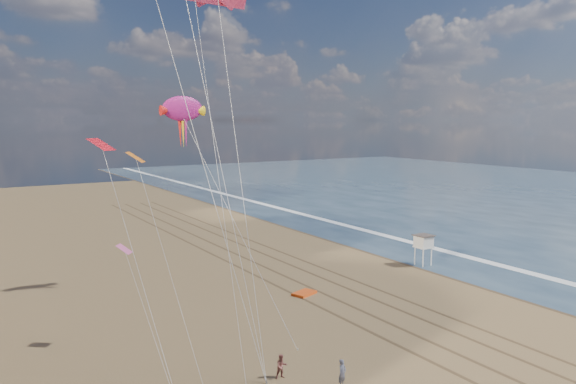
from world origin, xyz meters
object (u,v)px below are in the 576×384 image
at_px(grounded_kite, 304,293).
at_px(kite_flyer_b, 282,366).
at_px(lifeguard_stand, 424,242).
at_px(show_kite, 183,109).
at_px(kite_flyer_a, 342,373).

relative_size(grounded_kite, kite_flyer_b, 1.41).
distance_m(lifeguard_stand, grounded_kite, 16.89).
bearing_deg(show_kite, grounded_kite, -39.68).
height_order(lifeguard_stand, kite_flyer_b, lifeguard_stand).
distance_m(grounded_kite, show_kite, 19.71).
relative_size(lifeguard_stand, kite_flyer_a, 2.01).
height_order(lifeguard_stand, kite_flyer_a, lifeguard_stand).
relative_size(grounded_kite, show_kite, 0.09).
bearing_deg(lifeguard_stand, grounded_kite, -173.47).
bearing_deg(lifeguard_stand, kite_flyer_a, -143.94).
xyz_separation_m(grounded_kite, kite_flyer_a, (-7.74, -15.82, 0.71)).
relative_size(lifeguard_stand, kite_flyer_b, 2.23).
bearing_deg(kite_flyer_b, grounded_kite, 60.82).
height_order(show_kite, kite_flyer_b, show_kite).
height_order(lifeguard_stand, show_kite, show_kite).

